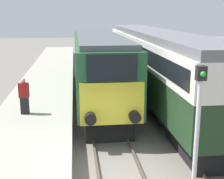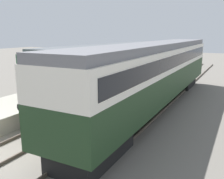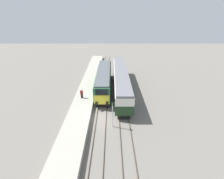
{
  "view_description": "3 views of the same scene",
  "coord_description": "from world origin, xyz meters",
  "px_view_note": "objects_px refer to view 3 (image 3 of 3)",
  "views": [
    {
      "loc": [
        -1.37,
        -9.06,
        5.21
      ],
      "look_at": [
        0.0,
        2.34,
        2.39
      ],
      "focal_mm": 50.0,
      "sensor_mm": 36.0,
      "label": 1
    },
    {
      "loc": [
        8.2,
        -6.01,
        4.75
      ],
      "look_at": [
        1.7,
        6.34,
        1.6
      ],
      "focal_mm": 40.0,
      "sensor_mm": 36.0,
      "label": 2
    },
    {
      "loc": [
        1.63,
        -18.06,
        14.28
      ],
      "look_at": [
        1.7,
        6.34,
        1.6
      ],
      "focal_mm": 24.0,
      "sensor_mm": 36.0,
      "label": 3
    }
  ],
  "objects_px": {
    "passenger_carriage": "(121,79)",
    "person_on_platform": "(81,94)",
    "locomotive": "(104,79)",
    "signal_post": "(112,113)"
  },
  "relations": [
    {
      "from": "passenger_carriage",
      "to": "person_on_platform",
      "type": "distance_m",
      "value": 8.4
    },
    {
      "from": "person_on_platform",
      "to": "signal_post",
      "type": "bearing_deg",
      "value": -50.62
    },
    {
      "from": "person_on_platform",
      "to": "passenger_carriage",
      "type": "bearing_deg",
      "value": 32.4
    },
    {
      "from": "passenger_carriage",
      "to": "person_on_platform",
      "type": "relative_size",
      "value": 12.13
    },
    {
      "from": "passenger_carriage",
      "to": "person_on_platform",
      "type": "height_order",
      "value": "passenger_carriage"
    },
    {
      "from": "locomotive",
      "to": "passenger_carriage",
      "type": "relative_size",
      "value": 0.77
    },
    {
      "from": "locomotive",
      "to": "passenger_carriage",
      "type": "xyz_separation_m",
      "value": [
        3.4,
        -0.5,
        0.29
      ]
    },
    {
      "from": "signal_post",
      "to": "person_on_platform",
      "type": "bearing_deg",
      "value": 129.38
    },
    {
      "from": "signal_post",
      "to": "passenger_carriage",
      "type": "bearing_deg",
      "value": 81.21
    },
    {
      "from": "person_on_platform",
      "to": "signal_post",
      "type": "xyz_separation_m",
      "value": [
        5.35,
        -6.52,
        0.74
      ]
    }
  ]
}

